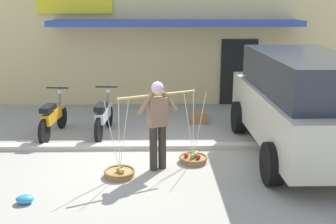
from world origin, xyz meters
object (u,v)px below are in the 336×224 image
Objects in this scene: fruit_basket_left_side at (193,158)px; plastic_litter_bag at (25,199)px; fruit_vendor at (158,120)px; motorcycle_nearest_shop at (53,118)px; fruit_basket_right_side at (120,172)px; motorcycle_second_in_row at (104,116)px; wooden_crate at (198,117)px; parked_truck at (302,102)px.

fruit_basket_left_side is 5.18× the size of plastic_litter_bag.
fruit_vendor is at bearing 32.24° from plastic_litter_bag.
fruit_basket_left_side is at bearing -27.51° from motorcycle_nearest_shop.
fruit_basket_left_side and fruit_basket_right_side have the same top height.
fruit_vendor is 6.05× the size of plastic_litter_bag.
motorcycle_second_in_row is at bearing 122.13° from fruit_vendor.
fruit_vendor reaches higher than plastic_litter_bag.
fruit_vendor is at bearing -57.87° from motorcycle_second_in_row.
fruit_basket_right_side reaches higher than plastic_litter_bag.
motorcycle_nearest_shop reaches higher than plastic_litter_bag.
motorcycle_second_in_row is at bearing 104.14° from fruit_basket_right_side.
fruit_vendor is at bearing -108.91° from wooden_crate.
parked_truck is (5.41, -1.25, 0.68)m from motorcycle_nearest_shop.
parked_truck is 5.53m from plastic_litter_bag.
parked_truck reaches higher than plastic_litter_bag.
fruit_vendor reaches higher than motorcycle_second_in_row.
motorcycle_second_in_row is (-1.30, 2.08, -0.52)m from fruit_vendor.
fruit_basket_left_side reaches higher than motorcycle_second_in_row.
wooden_crate is (2.34, 0.94, -0.29)m from motorcycle_second_in_row.
parked_truck is at bearing 14.24° from fruit_vendor.
fruit_basket_right_side is 0.30× the size of parked_truck.
parked_truck is at bearing 22.37° from plastic_litter_bag.
plastic_litter_bag is 0.64× the size of wooden_crate.
plastic_litter_bag is 5.36m from wooden_crate.
fruit_vendor is 0.93× the size of motorcycle_nearest_shop.
fruit_basket_left_side is 1.00× the size of fruit_basket_right_side.
fruit_vendor is at bearing -165.76° from parked_truck.
fruit_basket_right_side is at bearing -154.88° from fruit_vendor.
motorcycle_nearest_shop is 6.50× the size of plastic_litter_bag.
motorcycle_second_in_row reaches higher than plastic_litter_bag.
fruit_basket_right_side is 3.77m from wooden_crate.
fruit_basket_right_side is at bearing -75.86° from motorcycle_second_in_row.
plastic_litter_bag is (-1.40, -1.00, -0.01)m from fruit_basket_right_side.
plastic_litter_bag is at bearing -144.57° from fruit_basket_right_side.
fruit_vendor is 3.30m from wooden_crate.
parked_truck is 10.98× the size of wooden_crate.
fruit_vendor is 0.93× the size of motorcycle_second_in_row.
parked_truck is at bearing 16.45° from fruit_basket_right_side.
parked_truck is (2.92, 0.74, 0.15)m from fruit_vendor.
plastic_litter_bag is at bearing -103.15° from motorcycle_second_in_row.
motorcycle_second_in_row is 3.51m from plastic_litter_bag.
wooden_crate is at bearing 129.53° from parked_truck.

